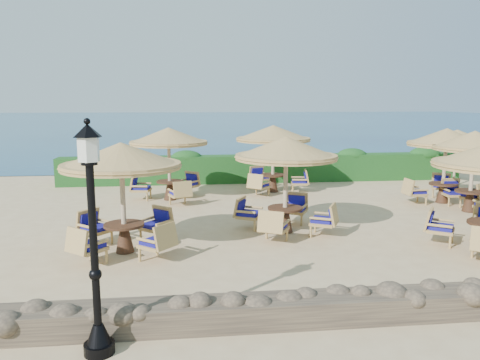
% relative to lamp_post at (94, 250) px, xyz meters
% --- Properties ---
extents(ground, '(120.00, 120.00, 0.00)m').
position_rel_lamp_post_xyz_m(ground, '(4.80, 6.80, -1.55)').
color(ground, tan).
rests_on(ground, ground).
extents(sea, '(160.00, 160.00, 0.00)m').
position_rel_lamp_post_xyz_m(sea, '(4.80, 76.80, -1.55)').
color(sea, navy).
rests_on(sea, ground).
extents(hedge, '(18.00, 0.90, 1.20)m').
position_rel_lamp_post_xyz_m(hedge, '(4.80, 14.00, -0.95)').
color(hedge, '#144117').
rests_on(hedge, ground).
extents(stone_wall, '(15.00, 0.65, 0.44)m').
position_rel_lamp_post_xyz_m(stone_wall, '(4.80, 0.60, -1.33)').
color(stone_wall, brown).
rests_on(stone_wall, ground).
extents(lamp_post, '(0.44, 0.44, 3.31)m').
position_rel_lamp_post_xyz_m(lamp_post, '(0.00, 0.00, 0.00)').
color(lamp_post, black).
rests_on(lamp_post, ground).
extents(extra_parasol, '(2.30, 2.30, 2.41)m').
position_rel_lamp_post_xyz_m(extra_parasol, '(12.60, 12.00, 0.62)').
color(extra_parasol, tan).
rests_on(extra_parasol, ground).
extents(cafe_set_0, '(2.83, 2.83, 2.65)m').
position_rel_lamp_post_xyz_m(cafe_set_0, '(-0.21, 4.62, 0.28)').
color(cafe_set_0, tan).
rests_on(cafe_set_0, ground).
extents(cafe_set_1, '(2.81, 2.81, 2.65)m').
position_rel_lamp_post_xyz_m(cafe_set_1, '(3.98, 5.89, 0.27)').
color(cafe_set_1, tan).
rests_on(cafe_set_1, ground).
extents(cafe_set_3, '(2.86, 2.85, 2.65)m').
position_rel_lamp_post_xyz_m(cafe_set_3, '(0.68, 10.57, 0.37)').
color(cafe_set_3, tan).
rests_on(cafe_set_3, ground).
extents(cafe_set_4, '(2.95, 2.95, 2.65)m').
position_rel_lamp_post_xyz_m(cafe_set_4, '(4.70, 11.63, 0.39)').
color(cafe_set_4, tan).
rests_on(cafe_set_4, ground).
extents(cafe_set_5, '(2.75, 2.77, 2.65)m').
position_rel_lamp_post_xyz_m(cafe_set_5, '(10.35, 8.95, 0.33)').
color(cafe_set_5, tan).
rests_on(cafe_set_5, ground).
extents(cafe_set_6, '(2.57, 2.84, 2.65)m').
position_rel_lamp_post_xyz_m(cafe_set_6, '(10.50, 7.56, 0.41)').
color(cafe_set_6, tan).
rests_on(cafe_set_6, ground).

